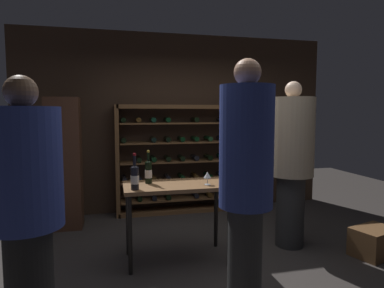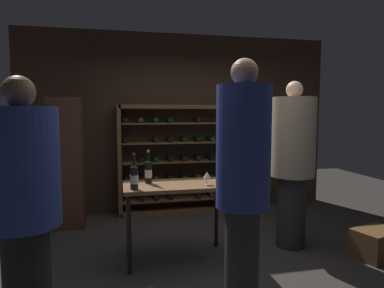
{
  "view_description": "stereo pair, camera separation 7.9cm",
  "coord_description": "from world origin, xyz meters",
  "px_view_note": "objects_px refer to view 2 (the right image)",
  "views": [
    {
      "loc": [
        -1.03,
        -3.3,
        1.58
      ],
      "look_at": [
        -0.19,
        0.24,
        1.24
      ],
      "focal_mm": 31.28,
      "sensor_mm": 36.0,
      "label": 1
    },
    {
      "loc": [
        -0.95,
        -3.32,
        1.58
      ],
      "look_at": [
        -0.19,
        0.24,
        1.24
      ],
      "focal_mm": 31.28,
      "sensor_mm": 36.0,
      "label": 2
    }
  ],
  "objects_px": {
    "wine_rack": "(191,159)",
    "wine_glass_stemmed_center": "(207,176)",
    "wine_bottle_black_capsule": "(134,177)",
    "wine_crate": "(376,243)",
    "tasting_table": "(177,193)",
    "person_bystander_red_print": "(243,175)",
    "person_host_in_suit": "(293,157)",
    "person_guest_blue_shirt": "(23,195)",
    "display_cabinet": "(67,163)",
    "wine_bottle_amber_reserve": "(148,171)"
  },
  "relations": [
    {
      "from": "wine_rack",
      "to": "wine_glass_stemmed_center",
      "type": "distance_m",
      "value": 1.85
    },
    {
      "from": "wine_rack",
      "to": "wine_bottle_black_capsule",
      "type": "xyz_separation_m",
      "value": [
        -0.97,
        -1.89,
        0.11
      ]
    },
    {
      "from": "wine_glass_stemmed_center",
      "to": "wine_bottle_black_capsule",
      "type": "bearing_deg",
      "value": -176.09
    },
    {
      "from": "wine_crate",
      "to": "wine_bottle_black_capsule",
      "type": "bearing_deg",
      "value": 174.57
    },
    {
      "from": "wine_crate",
      "to": "tasting_table",
      "type": "bearing_deg",
      "value": 168.99
    },
    {
      "from": "wine_rack",
      "to": "person_bystander_red_print",
      "type": "relative_size",
      "value": 1.14
    },
    {
      "from": "wine_rack",
      "to": "wine_glass_stemmed_center",
      "type": "bearing_deg",
      "value": -96.62
    },
    {
      "from": "person_host_in_suit",
      "to": "wine_glass_stemmed_center",
      "type": "xyz_separation_m",
      "value": [
        -1.08,
        -0.18,
        -0.15
      ]
    },
    {
      "from": "tasting_table",
      "to": "person_guest_blue_shirt",
      "type": "relative_size",
      "value": 0.61
    },
    {
      "from": "person_host_in_suit",
      "to": "wine_bottle_black_capsule",
      "type": "bearing_deg",
      "value": 25.75
    },
    {
      "from": "wine_rack",
      "to": "tasting_table",
      "type": "relative_size",
      "value": 2.02
    },
    {
      "from": "tasting_table",
      "to": "person_host_in_suit",
      "type": "bearing_deg",
      "value": 2.66
    },
    {
      "from": "person_bystander_red_print",
      "to": "wine_crate",
      "type": "relative_size",
      "value": 4.14
    },
    {
      "from": "tasting_table",
      "to": "wine_rack",
      "type": "bearing_deg",
      "value": 73.29
    },
    {
      "from": "tasting_table",
      "to": "display_cabinet",
      "type": "bearing_deg",
      "value": 134.31
    },
    {
      "from": "person_host_in_suit",
      "to": "wine_crate",
      "type": "relative_size",
      "value": 4.05
    },
    {
      "from": "wine_bottle_amber_reserve",
      "to": "person_guest_blue_shirt",
      "type": "bearing_deg",
      "value": -132.71
    },
    {
      "from": "person_bystander_red_print",
      "to": "person_guest_blue_shirt",
      "type": "relative_size",
      "value": 1.08
    },
    {
      "from": "person_guest_blue_shirt",
      "to": "wine_glass_stemmed_center",
      "type": "bearing_deg",
      "value": 95.33
    },
    {
      "from": "wine_bottle_black_capsule",
      "to": "tasting_table",
      "type": "bearing_deg",
      "value": 20.68
    },
    {
      "from": "display_cabinet",
      "to": "wine_bottle_black_capsule",
      "type": "distance_m",
      "value": 1.73
    },
    {
      "from": "wine_crate",
      "to": "wine_glass_stemmed_center",
      "type": "relative_size",
      "value": 3.49
    },
    {
      "from": "person_bystander_red_print",
      "to": "wine_bottle_amber_reserve",
      "type": "bearing_deg",
      "value": -159.26
    },
    {
      "from": "person_host_in_suit",
      "to": "person_guest_blue_shirt",
      "type": "relative_size",
      "value": 1.06
    },
    {
      "from": "tasting_table",
      "to": "display_cabinet",
      "type": "relative_size",
      "value": 0.63
    },
    {
      "from": "wine_bottle_black_capsule",
      "to": "person_host_in_suit",
      "type": "bearing_deg",
      "value": 7.31
    },
    {
      "from": "wine_crate",
      "to": "wine_glass_stemmed_center",
      "type": "bearing_deg",
      "value": 170.8
    },
    {
      "from": "tasting_table",
      "to": "person_bystander_red_print",
      "type": "distance_m",
      "value": 1.19
    },
    {
      "from": "wine_rack",
      "to": "wine_bottle_black_capsule",
      "type": "relative_size",
      "value": 6.3
    },
    {
      "from": "person_guest_blue_shirt",
      "to": "wine_crate",
      "type": "xyz_separation_m",
      "value": [
        3.4,
        0.53,
        -0.85
      ]
    },
    {
      "from": "wine_rack",
      "to": "display_cabinet",
      "type": "xyz_separation_m",
      "value": [
        -1.82,
        -0.38,
        0.05
      ]
    },
    {
      "from": "person_guest_blue_shirt",
      "to": "display_cabinet",
      "type": "height_order",
      "value": "person_guest_blue_shirt"
    },
    {
      "from": "wine_bottle_amber_reserve",
      "to": "person_host_in_suit",
      "type": "bearing_deg",
      "value": -1.11
    },
    {
      "from": "wine_crate",
      "to": "person_host_in_suit",
      "type": "bearing_deg",
      "value": 147.82
    },
    {
      "from": "person_guest_blue_shirt",
      "to": "wine_crate",
      "type": "relative_size",
      "value": 3.83
    },
    {
      "from": "wine_rack",
      "to": "person_bystander_red_print",
      "type": "height_order",
      "value": "person_bystander_red_print"
    },
    {
      "from": "display_cabinet",
      "to": "wine_bottle_amber_reserve",
      "type": "distance_m",
      "value": 1.6
    },
    {
      "from": "tasting_table",
      "to": "display_cabinet",
      "type": "height_order",
      "value": "display_cabinet"
    },
    {
      "from": "person_guest_blue_shirt",
      "to": "wine_crate",
      "type": "height_order",
      "value": "person_guest_blue_shirt"
    },
    {
      "from": "wine_rack",
      "to": "wine_crate",
      "type": "relative_size",
      "value": 4.72
    },
    {
      "from": "display_cabinet",
      "to": "wine_glass_stemmed_center",
      "type": "relative_size",
      "value": 13.02
    },
    {
      "from": "tasting_table",
      "to": "wine_crate",
      "type": "distance_m",
      "value": 2.26
    },
    {
      "from": "wine_glass_stemmed_center",
      "to": "wine_bottle_amber_reserve",
      "type": "bearing_deg",
      "value": 160.05
    },
    {
      "from": "person_bystander_red_print",
      "to": "display_cabinet",
      "type": "xyz_separation_m",
      "value": [
        -1.64,
        2.42,
        -0.21
      ]
    },
    {
      "from": "wine_crate",
      "to": "wine_bottle_amber_reserve",
      "type": "bearing_deg",
      "value": 168.09
    },
    {
      "from": "display_cabinet",
      "to": "wine_bottle_amber_reserve",
      "type": "xyz_separation_m",
      "value": [
        1.02,
        -1.24,
        0.06
      ]
    },
    {
      "from": "tasting_table",
      "to": "person_bystander_red_print",
      "type": "relative_size",
      "value": 0.57
    },
    {
      "from": "tasting_table",
      "to": "person_host_in_suit",
      "type": "distance_m",
      "value": 1.42
    },
    {
      "from": "person_guest_blue_shirt",
      "to": "wine_bottle_black_capsule",
      "type": "bearing_deg",
      "value": 111.39
    },
    {
      "from": "person_bystander_red_print",
      "to": "display_cabinet",
      "type": "height_order",
      "value": "person_bystander_red_print"
    }
  ]
}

